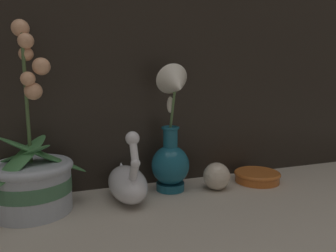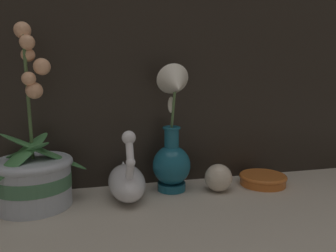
{
  "view_description": "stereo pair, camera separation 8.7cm",
  "coord_description": "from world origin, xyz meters",
  "px_view_note": "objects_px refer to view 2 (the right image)",
  "views": [
    {
      "loc": [
        -0.25,
        -0.71,
        0.32
      ],
      "look_at": [
        0.04,
        0.1,
        0.19
      ],
      "focal_mm": 35.0,
      "sensor_mm": 36.0,
      "label": 1
    },
    {
      "loc": [
        -0.17,
        -0.73,
        0.32
      ],
      "look_at": [
        0.04,
        0.1,
        0.19
      ],
      "focal_mm": 35.0,
      "sensor_mm": 36.0,
      "label": 2
    }
  ],
  "objects_px": {
    "orchid_potted_plant": "(33,173)",
    "amber_dish": "(263,179)",
    "blue_vase": "(173,145)",
    "glass_sphere": "(218,178)",
    "swan_figurine": "(127,180)"
  },
  "relations": [
    {
      "from": "swan_figurine",
      "to": "orchid_potted_plant",
      "type": "bearing_deg",
      "value": 179.71
    },
    {
      "from": "orchid_potted_plant",
      "to": "amber_dish",
      "type": "relative_size",
      "value": 3.19
    },
    {
      "from": "orchid_potted_plant",
      "to": "blue_vase",
      "type": "bearing_deg",
      "value": 3.03
    },
    {
      "from": "orchid_potted_plant",
      "to": "swan_figurine",
      "type": "xyz_separation_m",
      "value": [
        0.23,
        -0.0,
        -0.04
      ]
    },
    {
      "from": "glass_sphere",
      "to": "amber_dish",
      "type": "bearing_deg",
      "value": 7.04
    },
    {
      "from": "swan_figurine",
      "to": "glass_sphere",
      "type": "relative_size",
      "value": 2.65
    },
    {
      "from": "orchid_potted_plant",
      "to": "amber_dish",
      "type": "distance_m",
      "value": 0.64
    },
    {
      "from": "glass_sphere",
      "to": "amber_dish",
      "type": "xyz_separation_m",
      "value": [
        0.15,
        0.02,
        -0.02
      ]
    },
    {
      "from": "blue_vase",
      "to": "glass_sphere",
      "type": "bearing_deg",
      "value": -13.26
    },
    {
      "from": "swan_figurine",
      "to": "amber_dish",
      "type": "height_order",
      "value": "swan_figurine"
    },
    {
      "from": "glass_sphere",
      "to": "amber_dish",
      "type": "distance_m",
      "value": 0.15
    },
    {
      "from": "orchid_potted_plant",
      "to": "blue_vase",
      "type": "height_order",
      "value": "orchid_potted_plant"
    },
    {
      "from": "orchid_potted_plant",
      "to": "blue_vase",
      "type": "relative_size",
      "value": 1.26
    },
    {
      "from": "orchid_potted_plant",
      "to": "swan_figurine",
      "type": "relative_size",
      "value": 2.17
    },
    {
      "from": "blue_vase",
      "to": "swan_figurine",
      "type": "bearing_deg",
      "value": -171.21
    }
  ]
}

